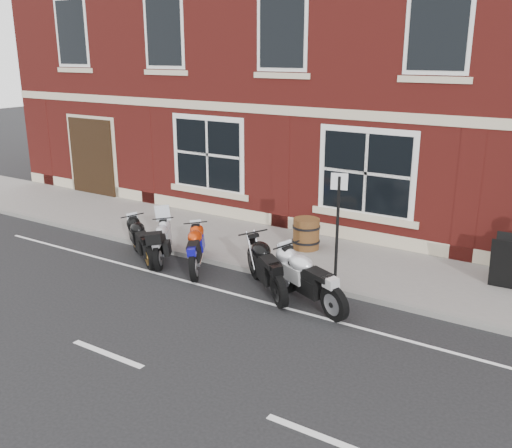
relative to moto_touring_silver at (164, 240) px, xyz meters
The scene contains 12 objects.
ground 2.50m from the moto_touring_silver, 24.27° to the right, with size 80.00×80.00×0.00m, color black.
sidewalk 3.02m from the moto_touring_silver, 41.80° to the left, with size 30.00×3.00×0.12m, color slate.
kerb 2.31m from the moto_touring_silver, 10.52° to the left, with size 30.00×0.16×0.12m, color slate.
pub_building 11.20m from the moto_touring_silver, 76.78° to the left, with size 24.00×12.00×12.00m, color maroon.
moto_touring_silver is the anchor object (origin of this frame).
moto_sport_red 1.10m from the moto_touring_silver, ahead, with size 1.19×1.76×0.91m.
moto_sport_black 0.53m from the moto_touring_silver, 150.37° to the right, with size 1.76×1.24×0.92m.
moto_sport_silver 4.21m from the moto_touring_silver, ahead, with size 2.13×1.11×1.03m.
moto_naked_black 3.13m from the moto_touring_silver, ahead, with size 1.87×1.60×1.04m.
a_board_sign 7.82m from the moto_touring_silver, 17.96° to the left, with size 0.67×0.45×1.12m, color black, non-canonical shape.
barrel_planter 3.55m from the moto_touring_silver, 40.45° to the left, with size 0.70×0.70×0.78m.
parking_sign 4.48m from the moto_touring_silver, ahead, with size 0.33×0.13×2.44m.
Camera 1 is at (6.76, -8.89, 4.94)m, focal length 40.00 mm.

